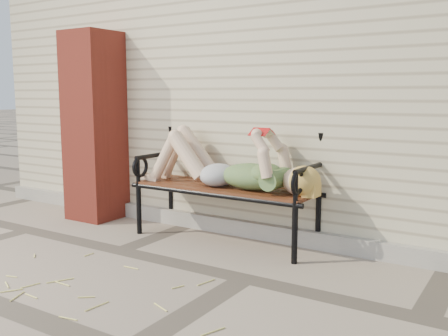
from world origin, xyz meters
The scene contains 7 objects.
ground centered at (0.00, 0.00, 0.00)m, with size 80.00×80.00×0.00m, color gray.
house_wall centered at (0.00, 3.00, 1.50)m, with size 8.00×4.00×3.00m, color #C3B998.
foundation_strip centered at (0.00, 0.97, 0.07)m, with size 8.00×0.10×0.15m, color #A8A598.
brick_pillar centered at (-2.30, 0.75, 1.00)m, with size 0.50×0.50×2.00m, color #9D3123.
garden_bench centered at (-0.65, 0.86, 0.68)m, with size 1.86×0.74×1.20m.
reading_woman centered at (-0.64, 0.72, 0.72)m, with size 1.76×0.40×0.55m.
straw_scatter centered at (-0.71, -1.02, 0.01)m, with size 2.82×1.74×0.01m.
Camera 1 is at (1.74, -3.05, 1.34)m, focal length 40.00 mm.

